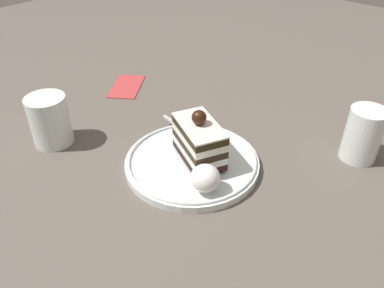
{
  "coord_description": "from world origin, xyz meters",
  "views": [
    {
      "loc": [
        0.43,
        0.37,
        0.43
      ],
      "look_at": [
        0.03,
        0.01,
        0.05
      ],
      "focal_mm": 35.71,
      "sensor_mm": 36.0,
      "label": 1
    }
  ],
  "objects": [
    {
      "name": "drink_glass_far",
      "position": [
        -0.2,
        0.22,
        0.04
      ],
      "size": [
        0.07,
        0.07,
        0.1
      ],
      "color": "white",
      "rests_on": "ground_plane"
    },
    {
      "name": "dessert_plate",
      "position": [
        0.03,
        0.01,
        0.01
      ],
      "size": [
        0.24,
        0.24,
        0.02
      ],
      "color": "white",
      "rests_on": "ground_plane"
    },
    {
      "name": "whipped_cream_dollop",
      "position": [
        0.08,
        0.08,
        0.04
      ],
      "size": [
        0.05,
        0.05,
        0.04
      ],
      "primitive_type": "ellipsoid",
      "color": "white",
      "rests_on": "dessert_plate"
    },
    {
      "name": "drink_glass_near",
      "position": [
        0.15,
        -0.24,
        0.04
      ],
      "size": [
        0.08,
        0.08,
        0.1
      ],
      "color": "white",
      "rests_on": "ground_plane"
    },
    {
      "name": "folded_napkin",
      "position": [
        -0.09,
        -0.32,
        0.0
      ],
      "size": [
        0.14,
        0.13,
        0.0
      ],
      "primitive_type": "cube",
      "rotation": [
        0.0,
        0.0,
        0.62
      ],
      "color": "#B73A3B",
      "rests_on": "ground_plane"
    },
    {
      "name": "fork",
      "position": [
        -0.03,
        -0.07,
        0.02
      ],
      "size": [
        0.02,
        0.11,
        0.0
      ],
      "color": "silver",
      "rests_on": "dessert_plate"
    },
    {
      "name": "cake_slice",
      "position": [
        0.02,
        0.02,
        0.06
      ],
      "size": [
        0.1,
        0.12,
        0.09
      ],
      "color": "black",
      "rests_on": "dessert_plate"
    },
    {
      "name": "ground_plane",
      "position": [
        0.0,
        0.0,
        0.0
      ],
      "size": [
        2.4,
        2.4,
        0.0
      ],
      "primitive_type": "plane",
      "color": "#5B5249"
    }
  ]
}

